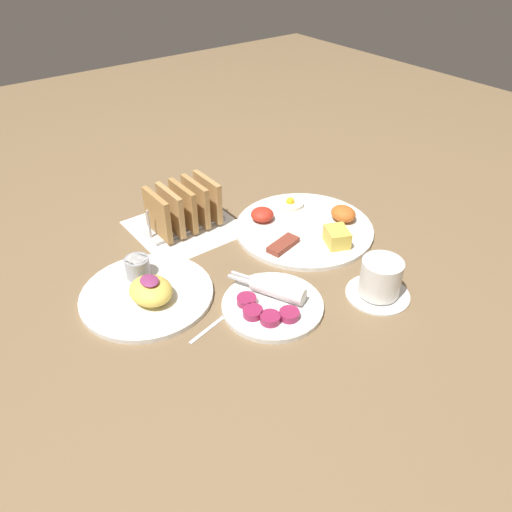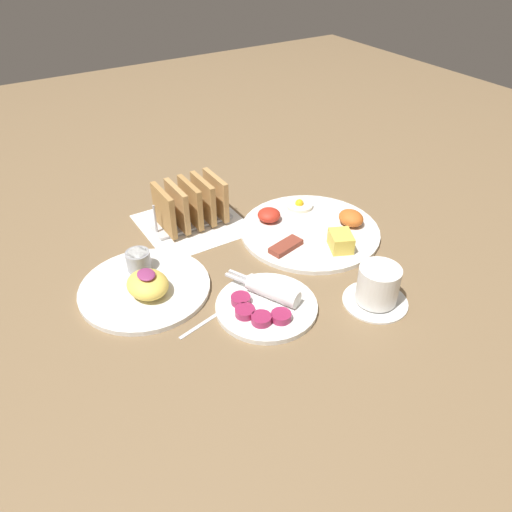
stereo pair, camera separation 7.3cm
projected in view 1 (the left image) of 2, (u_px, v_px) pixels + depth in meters
ground_plane at (223, 266)px, 1.01m from camera, size 3.00×3.00×0.00m
napkin_flat at (185, 227)px, 1.13m from camera, size 0.22×0.22×0.00m
plate_breakfast at (305, 226)px, 1.12m from camera, size 0.31×0.31×0.05m
plate_condiments at (272, 303)px, 0.90m from camera, size 0.20×0.19×0.04m
plate_foreground at (147, 290)px, 0.93m from camera, size 0.25×0.25×0.06m
toast_rack at (184, 208)px, 1.10m from camera, size 0.10×0.18×0.10m
coffee_cup at (380, 280)px, 0.92m from camera, size 0.12×0.12×0.08m
teaspoon at (225, 315)px, 0.89m from camera, size 0.04×0.13×0.01m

